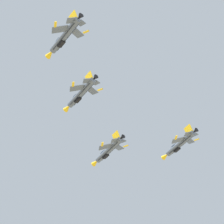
{
  "coord_description": "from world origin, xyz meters",
  "views": [
    {
      "loc": [
        1.58,
        1.45,
        1.8
      ],
      "look_at": [
        -31.09,
        108.85,
        113.71
      ],
      "focal_mm": 89.44,
      "sensor_mm": 36.0,
      "label": 1
    }
  ],
  "objects_px": {
    "fighter_jet_lead": "(108,150)",
    "fighter_jet_left_wing": "(81,93)",
    "fighter_jet_left_outer": "(64,36)",
    "fighter_jet_right_wing": "(180,144)"
  },
  "relations": [
    {
      "from": "fighter_jet_left_wing",
      "to": "fighter_jet_left_outer",
      "type": "relative_size",
      "value": 1.0
    },
    {
      "from": "fighter_jet_lead",
      "to": "fighter_jet_left_outer",
      "type": "distance_m",
      "value": 44.24
    },
    {
      "from": "fighter_jet_lead",
      "to": "fighter_jet_right_wing",
      "type": "relative_size",
      "value": 1.0
    },
    {
      "from": "fighter_jet_left_wing",
      "to": "fighter_jet_right_wing",
      "type": "bearing_deg",
      "value": -0.42
    },
    {
      "from": "fighter_jet_left_outer",
      "to": "fighter_jet_lead",
      "type": "bearing_deg",
      "value": 40.72
    },
    {
      "from": "fighter_jet_right_wing",
      "to": "fighter_jet_lead",
      "type": "bearing_deg",
      "value": 143.5
    },
    {
      "from": "fighter_jet_lead",
      "to": "fighter_jet_left_wing",
      "type": "relative_size",
      "value": 1.0
    },
    {
      "from": "fighter_jet_lead",
      "to": "fighter_jet_right_wing",
      "type": "bearing_deg",
      "value": -36.5
    },
    {
      "from": "fighter_jet_left_wing",
      "to": "fighter_jet_right_wing",
      "type": "distance_m",
      "value": 35.95
    },
    {
      "from": "fighter_jet_left_wing",
      "to": "fighter_jet_left_outer",
      "type": "bearing_deg",
      "value": -133.29
    }
  ]
}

